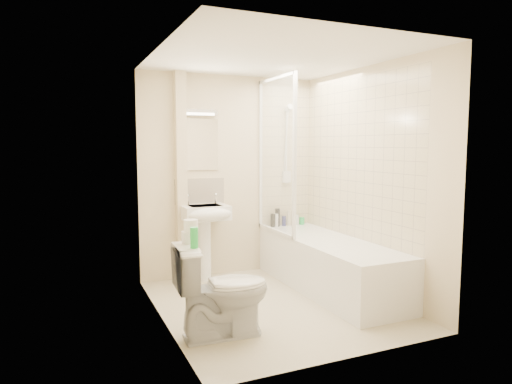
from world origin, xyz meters
name	(u,v)px	position (x,y,z in m)	size (l,w,h in m)	color
floor	(275,304)	(0.00, 0.00, 0.00)	(2.50, 2.50, 0.00)	beige
wall_back	(230,176)	(0.00, 1.25, 1.20)	(2.20, 0.02, 2.40)	beige
wall_left	(161,188)	(-1.10, 0.00, 1.20)	(0.02, 2.50, 2.40)	beige
wall_right	(368,180)	(1.10, 0.00, 1.20)	(0.02, 2.50, 2.40)	beige
ceiling	(276,57)	(0.00, 0.00, 2.40)	(2.20, 2.50, 0.02)	white
tile_back	(285,157)	(0.75, 1.24, 1.42)	(0.70, 0.01, 1.75)	beige
tile_right	(356,159)	(1.09, 0.20, 1.42)	(0.01, 2.10, 1.75)	beige
pipe_boxing	(181,178)	(-0.62, 1.19, 1.20)	(0.12, 0.12, 2.40)	beige
splashback	(200,191)	(-0.39, 1.24, 1.03)	(0.60, 0.01, 0.30)	beige
mirror	(199,145)	(-0.39, 1.24, 1.58)	(0.46, 0.01, 0.60)	white
strip_light	(199,112)	(-0.39, 1.22, 1.95)	(0.42, 0.07, 0.07)	silver
bathtub	(328,263)	(0.75, 0.20, 0.29)	(0.70, 2.10, 0.55)	white
shower_screen	(276,156)	(0.40, 0.80, 1.45)	(0.04, 0.92, 1.80)	white
shower_fixture	(287,147)	(0.75, 1.19, 1.55)	(0.10, 0.16, 0.99)	white
pedestal_sink	(206,221)	(-0.39, 1.01, 0.71)	(0.52, 0.48, 1.01)	white
bottle_black_a	(273,220)	(0.54, 1.16, 0.63)	(0.06, 0.06, 0.16)	black
bottle_white_a	(276,220)	(0.59, 1.16, 0.63)	(0.06, 0.06, 0.17)	white
bottle_black_b	(277,217)	(0.60, 1.16, 0.66)	(0.06, 0.06, 0.23)	black
bottle_blue	(284,221)	(0.69, 1.16, 0.61)	(0.05, 0.05, 0.12)	navy
bottle_cream	(289,218)	(0.76, 1.16, 0.65)	(0.06, 0.06, 0.19)	beige
bottle_white_b	(296,220)	(0.88, 1.16, 0.61)	(0.06, 0.06, 0.13)	silver
bottle_green	(302,221)	(0.96, 1.16, 0.60)	(0.07, 0.07, 0.09)	#32C65B
toilet	(222,290)	(-0.72, -0.49, 0.39)	(0.80, 0.49, 0.78)	white
toilet_roll_lower	(189,237)	(-0.97, -0.40, 0.83)	(0.11, 0.11, 0.10)	white
toilet_roll_upper	(191,226)	(-0.96, -0.42, 0.93)	(0.12, 0.12, 0.10)	white
green_bottle	(194,238)	(-0.98, -0.58, 0.87)	(0.06, 0.06, 0.16)	green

